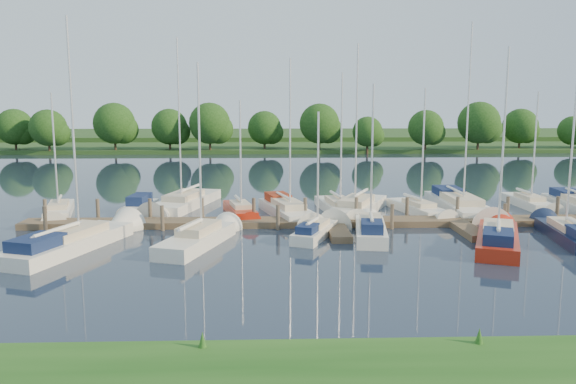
{
  "coord_description": "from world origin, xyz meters",
  "views": [
    {
      "loc": [
        -4.1,
        -27.73,
        7.84
      ],
      "look_at": [
        -2.92,
        8.0,
        2.2
      ],
      "focal_mm": 35.0,
      "sensor_mm": 36.0,
      "label": 1
    }
  ],
  "objects_px": {
    "motorboat": "(139,208)",
    "sailboat_n_0": "(59,212)",
    "dock": "(334,224)",
    "sailboat_n_5": "(339,210)",
    "sailboat_s_2": "(316,232)"
  },
  "relations": [
    {
      "from": "motorboat",
      "to": "sailboat_n_0",
      "type": "bearing_deg",
      "value": 18.44
    },
    {
      "from": "dock",
      "to": "motorboat",
      "type": "bearing_deg",
      "value": 157.98
    },
    {
      "from": "sailboat_n_0",
      "to": "motorboat",
      "type": "bearing_deg",
      "value": 177.22
    },
    {
      "from": "dock",
      "to": "sailboat_n_5",
      "type": "relative_size",
      "value": 3.86
    },
    {
      "from": "motorboat",
      "to": "sailboat_n_5",
      "type": "height_order",
      "value": "sailboat_n_5"
    },
    {
      "from": "sailboat_s_2",
      "to": "motorboat",
      "type": "bearing_deg",
      "value": 168.58
    },
    {
      "from": "motorboat",
      "to": "sailboat_s_2",
      "type": "height_order",
      "value": "sailboat_s_2"
    },
    {
      "from": "sailboat_n_0",
      "to": "dock",
      "type": "bearing_deg",
      "value": 151.82
    },
    {
      "from": "sailboat_n_0",
      "to": "sailboat_n_5",
      "type": "height_order",
      "value": "sailboat_n_5"
    },
    {
      "from": "motorboat",
      "to": "sailboat_n_5",
      "type": "relative_size",
      "value": 0.51
    },
    {
      "from": "sailboat_s_2",
      "to": "sailboat_n_5",
      "type": "bearing_deg",
      "value": 94.57
    },
    {
      "from": "dock",
      "to": "sailboat_n_0",
      "type": "relative_size",
      "value": 4.48
    },
    {
      "from": "motorboat",
      "to": "sailboat_s_2",
      "type": "bearing_deg",
      "value": 152.26
    },
    {
      "from": "sailboat_n_0",
      "to": "sailboat_s_2",
      "type": "height_order",
      "value": "sailboat_n_0"
    },
    {
      "from": "sailboat_n_0",
      "to": "sailboat_n_5",
      "type": "distance_m",
      "value": 19.92
    }
  ]
}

